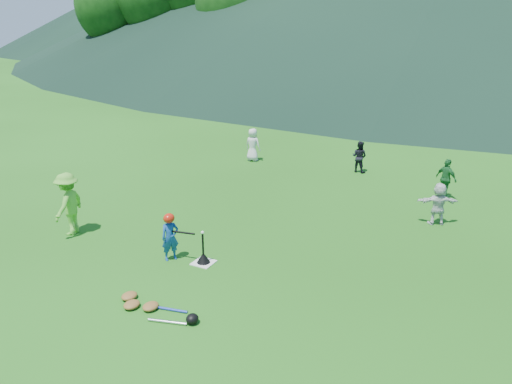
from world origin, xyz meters
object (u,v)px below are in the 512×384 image
batting_tee (203,258)px  equipment_pile (150,307)px  batter_child (170,237)px  fielder_d (438,204)px  adult_coach (68,204)px  fielder_c (446,179)px  fielder_b (359,157)px  home_plate (204,263)px  fielder_a (253,145)px

batting_tee → equipment_pile: size_ratio=0.38×
batter_child → batting_tee: size_ratio=1.58×
batting_tee → equipment_pile: bearing=-85.5°
batter_child → fielder_d: 6.97m
adult_coach → fielder_c: bearing=117.3°
fielder_b → adult_coach: bearing=69.0°
home_plate → fielder_d: fielder_d is taller
fielder_a → fielder_c: (7.09, -0.99, -0.02)m
home_plate → equipment_pile: equipment_pile is taller
batting_tee → fielder_b: bearing=83.3°
equipment_pile → fielder_a: bearing=107.6°
equipment_pile → batter_child: bearing=116.0°
fielder_a → equipment_pile: bearing=111.6°
batting_tee → fielder_d: bearing=48.4°
home_plate → fielder_d: size_ratio=0.40×
fielder_a → equipment_pile: (3.17, -10.01, -0.56)m
batter_child → fielder_b: size_ratio=0.97×
batting_tee → adult_coach: bearing=-177.4°
fielder_c → home_plate: bearing=89.8°
batter_child → fielder_c: bearing=0.9°
fielder_c → equipment_pile: (-3.92, -9.01, -0.54)m
fielder_c → batter_child: bearing=86.1°
batter_child → fielder_a: 8.46m
fielder_c → fielder_d: (0.12, -2.25, -0.04)m
home_plate → adult_coach: bearing=-177.4°
batter_child → fielder_a: (-2.27, 8.15, 0.08)m
home_plate → fielder_d: 6.35m
fielder_a → home_plate: bearing=114.7°
home_plate → batting_tee: size_ratio=0.66×
adult_coach → fielder_d: bearing=106.6°
fielder_c → equipment_pile: bearing=96.6°
home_plate → batting_tee: bearing=0.0°
batter_child → fielder_b: bearing=23.4°
adult_coach → fielder_d: (8.03, 4.91, -0.23)m
fielder_b → batting_tee: fielder_b is taller
equipment_pile → fielder_d: bearing=59.2°
fielder_a → batter_child: bearing=109.5°
batter_child → fielder_a: bearing=50.4°
batter_child → fielder_d: bearing=-10.3°
batter_child → equipment_pile: batter_child is taller
fielder_c → batting_tee: 8.10m
fielder_b → fielder_c: (3.08, -1.42, 0.05)m
home_plate → fielder_a: fielder_a is taller
home_plate → fielder_d: bearing=48.4°
batter_child → equipment_pile: size_ratio=0.60×
batting_tee → equipment_pile: (0.16, -2.03, -0.06)m
fielder_a → batting_tee: fielder_a is taller
adult_coach → fielder_a: (0.82, 8.15, -0.17)m
home_plate → batting_tee: 0.12m
fielder_d → equipment_pile: (-4.04, -6.77, -0.50)m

